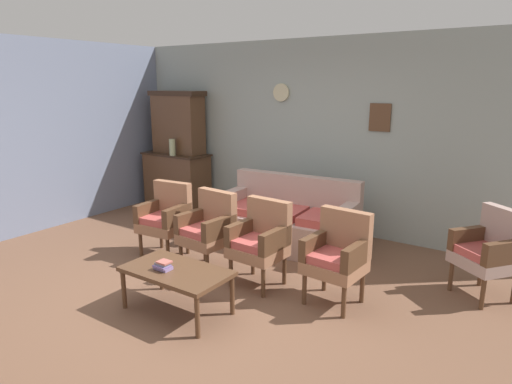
% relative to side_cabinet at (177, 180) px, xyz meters
% --- Properties ---
extents(ground_plane, '(7.68, 7.68, 0.00)m').
position_rel_side_cabinet_xyz_m(ground_plane, '(2.46, -2.25, -0.47)').
color(ground_plane, brown).
extents(wall_back_with_decor, '(6.40, 0.09, 2.70)m').
position_rel_side_cabinet_xyz_m(wall_back_with_decor, '(2.46, 0.38, 0.89)').
color(wall_back_with_decor, '#939E99').
rests_on(wall_back_with_decor, ground).
extents(wall_left_side, '(0.06, 5.20, 2.70)m').
position_rel_side_cabinet_xyz_m(wall_left_side, '(-0.77, -2.25, 0.88)').
color(wall_left_side, slate).
rests_on(wall_left_side, ground).
extents(side_cabinet, '(1.16, 0.55, 0.93)m').
position_rel_side_cabinet_xyz_m(side_cabinet, '(0.00, 0.00, 0.00)').
color(side_cabinet, brown).
rests_on(side_cabinet, ground).
extents(cabinet_upper_hutch, '(0.99, 0.38, 1.03)m').
position_rel_side_cabinet_xyz_m(cabinet_upper_hutch, '(0.00, 0.08, 0.98)').
color(cabinet_upper_hutch, brown).
rests_on(cabinet_upper_hutch, side_cabinet).
extents(vase_on_cabinet, '(0.10, 0.10, 0.27)m').
position_rel_side_cabinet_xyz_m(vase_on_cabinet, '(0.11, -0.19, 0.60)').
color(vase_on_cabinet, '#A6B084').
rests_on(vase_on_cabinet, side_cabinet).
extents(floral_couch, '(1.83, 0.93, 0.90)m').
position_rel_side_cabinet_xyz_m(floral_couch, '(2.54, -0.60, -0.14)').
color(floral_couch, tan).
rests_on(floral_couch, ground).
extents(armchair_row_middle, '(0.57, 0.54, 0.90)m').
position_rel_side_cabinet_xyz_m(armchair_row_middle, '(1.45, -1.70, 0.03)').
color(armchair_row_middle, '#9E6B4C').
rests_on(armchair_row_middle, ground).
extents(armchair_near_couch_end, '(0.56, 0.53, 0.90)m').
position_rel_side_cabinet_xyz_m(armchair_near_couch_end, '(2.18, -1.75, 0.03)').
color(armchair_near_couch_end, '#9E6B4C').
rests_on(armchair_near_couch_end, ground).
extents(armchair_by_doorway, '(0.54, 0.52, 0.90)m').
position_rel_side_cabinet_xyz_m(armchair_by_doorway, '(2.88, -1.75, 0.03)').
color(armchair_by_doorway, '#9E6B4C').
rests_on(armchair_by_doorway, ground).
extents(armchair_near_cabinet, '(0.56, 0.53, 0.90)m').
position_rel_side_cabinet_xyz_m(armchair_near_cabinet, '(3.71, -1.67, 0.03)').
color(armchair_near_cabinet, '#9E6B4C').
rests_on(armchair_near_cabinet, ground).
extents(wingback_chair_by_fireplace, '(0.71, 0.71, 0.90)m').
position_rel_side_cabinet_xyz_m(wingback_chair_by_fireplace, '(4.90, -0.73, 0.03)').
color(wingback_chair_by_fireplace, tan).
rests_on(wingback_chair_by_fireplace, ground).
extents(coffee_table, '(1.00, 0.56, 0.42)m').
position_rel_side_cabinet_xyz_m(coffee_table, '(2.57, -2.68, -0.09)').
color(coffee_table, brown).
rests_on(coffee_table, ground).
extents(book_stack_on_table, '(0.16, 0.12, 0.08)m').
position_rel_side_cabinet_xyz_m(book_stack_on_table, '(2.48, -2.75, -0.01)').
color(book_stack_on_table, '#8C75AA').
rests_on(book_stack_on_table, coffee_table).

